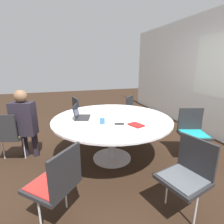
{
  "coord_description": "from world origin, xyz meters",
  "views": [
    {
      "loc": [
        2.6,
        -0.81,
        1.6
      ],
      "look_at": [
        0.0,
        0.0,
        0.84
      ],
      "focal_mm": 28.0,
      "sensor_mm": 36.0,
      "label": 1
    }
  ],
  "objects_px": {
    "laptop": "(80,115)",
    "chair_3": "(193,129)",
    "chair_0": "(9,133)",
    "spiral_notebook": "(136,125)",
    "chair_4": "(134,111)",
    "chair_5": "(81,112)",
    "coffee_cup": "(102,121)",
    "chair_1": "(56,180)",
    "chair_2": "(187,172)",
    "person_0": "(24,120)",
    "cell_phone": "(119,124)"
  },
  "relations": [
    {
      "from": "chair_0",
      "to": "chair_5",
      "type": "distance_m",
      "value": 1.6
    },
    {
      "from": "chair_4",
      "to": "cell_phone",
      "type": "xyz_separation_m",
      "value": [
        1.39,
        -0.88,
        0.24
      ]
    },
    {
      "from": "chair_1",
      "to": "spiral_notebook",
      "type": "xyz_separation_m",
      "value": [
        -0.6,
        1.12,
        0.24
      ]
    },
    {
      "from": "chair_5",
      "to": "cell_phone",
      "type": "bearing_deg",
      "value": 0.58
    },
    {
      "from": "chair_1",
      "to": "coffee_cup",
      "type": "distance_m",
      "value": 1.1
    },
    {
      "from": "laptop",
      "to": "coffee_cup",
      "type": "distance_m",
      "value": 0.48
    },
    {
      "from": "chair_3",
      "to": "cell_phone",
      "type": "xyz_separation_m",
      "value": [
        -0.02,
        -1.33,
        0.24
      ]
    },
    {
      "from": "chair_1",
      "to": "coffee_cup",
      "type": "bearing_deg",
      "value": 3.72
    },
    {
      "from": "chair_2",
      "to": "person_0",
      "type": "height_order",
      "value": "person_0"
    },
    {
      "from": "coffee_cup",
      "to": "chair_2",
      "type": "bearing_deg",
      "value": 30.29
    },
    {
      "from": "cell_phone",
      "to": "laptop",
      "type": "bearing_deg",
      "value": -132.83
    },
    {
      "from": "chair_5",
      "to": "laptop",
      "type": "bearing_deg",
      "value": -19.0
    },
    {
      "from": "chair_0",
      "to": "coffee_cup",
      "type": "bearing_deg",
      "value": -8.18
    },
    {
      "from": "chair_5",
      "to": "laptop",
      "type": "height_order",
      "value": "laptop"
    },
    {
      "from": "chair_4",
      "to": "person_0",
      "type": "xyz_separation_m",
      "value": [
        0.63,
        -2.27,
        0.2
      ]
    },
    {
      "from": "coffee_cup",
      "to": "chair_4",
      "type": "bearing_deg",
      "value": 139.41
    },
    {
      "from": "cell_phone",
      "to": "chair_4",
      "type": "bearing_deg",
      "value": 147.61
    },
    {
      "from": "chair_5",
      "to": "coffee_cup",
      "type": "xyz_separation_m",
      "value": [
        1.58,
        0.11,
        0.28
      ]
    },
    {
      "from": "chair_4",
      "to": "cell_phone",
      "type": "height_order",
      "value": "chair_4"
    },
    {
      "from": "chair_4",
      "to": "spiral_notebook",
      "type": "bearing_deg",
      "value": 18.97
    },
    {
      "from": "chair_3",
      "to": "laptop",
      "type": "relative_size",
      "value": 2.23
    },
    {
      "from": "chair_2",
      "to": "chair_4",
      "type": "bearing_deg",
      "value": -25.89
    },
    {
      "from": "chair_3",
      "to": "coffee_cup",
      "type": "xyz_separation_m",
      "value": [
        -0.1,
        -1.57,
        0.28
      ]
    },
    {
      "from": "laptop",
      "to": "chair_3",
      "type": "bearing_deg",
      "value": -88.16
    },
    {
      "from": "person_0",
      "to": "coffee_cup",
      "type": "height_order",
      "value": "person_0"
    },
    {
      "from": "chair_0",
      "to": "spiral_notebook",
      "type": "height_order",
      "value": "chair_0"
    },
    {
      "from": "chair_4",
      "to": "chair_5",
      "type": "relative_size",
      "value": 1.0
    },
    {
      "from": "chair_2",
      "to": "spiral_notebook",
      "type": "bearing_deg",
      "value": -2.05
    },
    {
      "from": "spiral_notebook",
      "to": "chair_4",
      "type": "bearing_deg",
      "value": 156.19
    },
    {
      "from": "chair_3",
      "to": "chair_0",
      "type": "bearing_deg",
      "value": 2.67
    },
    {
      "from": "chair_3",
      "to": "cell_phone",
      "type": "height_order",
      "value": "chair_3"
    },
    {
      "from": "chair_4",
      "to": "spiral_notebook",
      "type": "height_order",
      "value": "chair_4"
    },
    {
      "from": "chair_4",
      "to": "coffee_cup",
      "type": "relative_size",
      "value": 9.57
    },
    {
      "from": "laptop",
      "to": "spiral_notebook",
      "type": "distance_m",
      "value": 0.94
    },
    {
      "from": "chair_5",
      "to": "spiral_notebook",
      "type": "height_order",
      "value": "chair_5"
    },
    {
      "from": "chair_1",
      "to": "chair_3",
      "type": "bearing_deg",
      "value": -29.22
    },
    {
      "from": "chair_1",
      "to": "chair_3",
      "type": "distance_m",
      "value": 2.35
    },
    {
      "from": "chair_1",
      "to": "chair_2",
      "type": "distance_m",
      "value": 1.33
    },
    {
      "from": "chair_2",
      "to": "coffee_cup",
      "type": "bearing_deg",
      "value": 15.71
    },
    {
      "from": "chair_1",
      "to": "chair_5",
      "type": "bearing_deg",
      "value": 29.78
    },
    {
      "from": "chair_5",
      "to": "spiral_notebook",
      "type": "distance_m",
      "value": 1.9
    },
    {
      "from": "chair_0",
      "to": "chair_5",
      "type": "relative_size",
      "value": 1.0
    },
    {
      "from": "chair_0",
      "to": "laptop",
      "type": "xyz_separation_m",
      "value": [
        0.27,
        1.13,
        0.29
      ]
    },
    {
      "from": "laptop",
      "to": "spiral_notebook",
      "type": "xyz_separation_m",
      "value": [
        0.6,
        0.72,
        -0.04
      ]
    },
    {
      "from": "laptop",
      "to": "person_0",
      "type": "bearing_deg",
      "value": 89.08
    },
    {
      "from": "chair_1",
      "to": "spiral_notebook",
      "type": "relative_size",
      "value": 3.43
    },
    {
      "from": "spiral_notebook",
      "to": "laptop",
      "type": "bearing_deg",
      "value": -130.03
    },
    {
      "from": "chair_4",
      "to": "cell_phone",
      "type": "bearing_deg",
      "value": 10.39
    },
    {
      "from": "chair_1",
      "to": "chair_3",
      "type": "relative_size",
      "value": 1.0
    },
    {
      "from": "chair_5",
      "to": "cell_phone",
      "type": "height_order",
      "value": "chair_5"
    }
  ]
}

